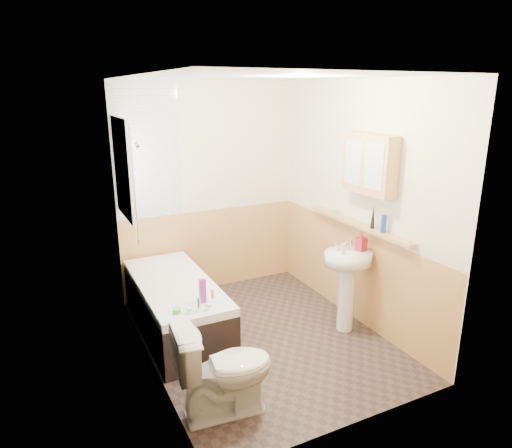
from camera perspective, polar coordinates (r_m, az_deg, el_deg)
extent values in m
plane|color=#312522|center=(4.73, 0.83, -13.97)|extent=(2.80, 2.80, 0.00)
plane|color=white|center=(4.08, 0.98, 17.94)|extent=(2.80, 2.80, 0.00)
cube|color=#EDE6C4|center=(5.49, -5.84, 4.33)|extent=(2.20, 0.02, 2.50)
cube|color=#EDE6C4|center=(3.11, 12.87, -5.51)|extent=(2.20, 0.02, 2.50)
cube|color=#EDE6C4|center=(3.88, -13.87, -1.19)|extent=(0.02, 2.80, 2.50)
cube|color=#EDE6C4|center=(4.83, 12.72, 2.33)|extent=(0.02, 2.80, 2.50)
cube|color=tan|center=(5.04, 11.99, -5.98)|extent=(0.01, 2.80, 1.00)
cube|color=tan|center=(3.47, 11.82, -16.96)|extent=(2.20, 0.01, 1.00)
cube|color=tan|center=(5.67, -5.54, -3.13)|extent=(2.20, 0.01, 1.00)
cube|color=white|center=(3.88, -13.55, -1.15)|extent=(0.01, 2.80, 2.50)
cube|color=white|center=(5.18, -13.52, 8.86)|extent=(0.75, 0.01, 1.50)
cube|color=white|center=(4.71, -16.26, 6.70)|extent=(0.03, 0.79, 0.99)
cube|color=white|center=(4.71, -16.12, 6.72)|extent=(0.01, 0.70, 0.90)
cube|color=white|center=(4.71, -16.11, 6.72)|extent=(0.01, 0.04, 0.90)
cube|color=black|center=(4.81, -9.95, -10.52)|extent=(0.70, 1.65, 0.47)
cube|color=white|center=(4.69, -10.12, -7.54)|extent=(0.70, 1.65, 0.08)
cube|color=white|center=(4.70, -10.11, -7.66)|extent=(0.56, 1.51, 0.04)
cylinder|color=silver|center=(4.02, -7.21, -9.95)|extent=(0.04, 0.04, 0.14)
sphere|color=silver|center=(4.00, -8.43, -10.56)|extent=(0.06, 0.06, 0.06)
sphere|color=silver|center=(4.06, -5.98, -10.10)|extent=(0.06, 0.06, 0.06)
cylinder|color=silver|center=(4.36, -15.04, 4.58)|extent=(0.02, 0.02, 1.14)
cylinder|color=silver|center=(4.49, -14.55, -1.94)|extent=(0.04, 0.04, 0.02)
cylinder|color=silver|center=(4.29, -15.56, 11.41)|extent=(0.04, 0.04, 0.02)
cylinder|color=silver|center=(4.31, -14.76, 9.59)|extent=(0.06, 0.08, 0.08)
imported|color=white|center=(3.61, -3.97, -17.73)|extent=(0.79, 0.50, 0.74)
cylinder|color=white|center=(4.80, 11.18, -9.12)|extent=(0.16, 0.16, 0.69)
ellipsoid|color=white|center=(4.63, 11.48, -4.17)|extent=(0.50, 0.40, 0.13)
cylinder|color=silver|center=(4.61, 9.88, -2.77)|extent=(0.03, 0.03, 0.08)
cylinder|color=silver|center=(4.72, 11.77, -2.41)|extent=(0.03, 0.03, 0.08)
cylinder|color=silver|center=(4.64, 11.00, -2.32)|extent=(0.02, 0.11, 0.09)
cube|color=tan|center=(4.77, 12.53, 0.02)|extent=(0.10, 1.55, 0.03)
cube|color=tan|center=(4.50, 14.05, 7.29)|extent=(0.15, 0.63, 0.57)
cube|color=silver|center=(4.33, 14.55, 6.92)|extent=(0.01, 0.24, 0.43)
cube|color=silver|center=(4.56, 12.05, 7.55)|extent=(0.01, 0.24, 0.43)
cylinder|color=#19339E|center=(4.46, 15.66, 0.01)|extent=(0.06, 0.06, 0.17)
cone|color=black|center=(4.56, 14.42, 0.86)|extent=(0.06, 0.06, 0.23)
cylinder|color=#59C647|center=(5.07, 9.74, 1.56)|extent=(0.07, 0.07, 0.04)
imported|color=maroon|center=(4.65, 13.00, -2.72)|extent=(0.12, 0.21, 0.09)
cylinder|color=silver|center=(4.50, 10.85, -3.10)|extent=(0.05, 0.05, 0.11)
cube|color=purple|center=(4.16, -6.71, -8.31)|extent=(0.07, 0.05, 0.23)
cylinder|color=#59C647|center=(4.05, -9.89, -10.63)|extent=(0.08, 0.08, 0.04)
cylinder|color=orange|center=(4.26, -5.45, -8.73)|extent=(0.03, 0.03, 0.08)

